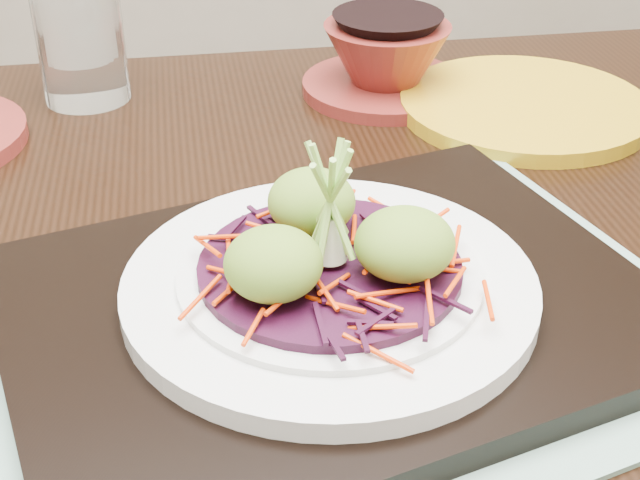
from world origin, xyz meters
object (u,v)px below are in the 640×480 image
object	(u,v)px
white_plate	(330,284)
water_glass	(81,41)
serving_tray	(329,307)
dining_table	(279,380)
yellow_plate	(524,106)
terracotta_bowl_set	(386,63)

from	to	relation	value
white_plate	water_glass	xyz separation A→B (m)	(-0.11, 0.37, 0.03)
serving_tray	white_plate	size ratio (longest dim) A/B	1.54
serving_tray	dining_table	bearing A→B (deg)	94.15
serving_tray	yellow_plate	world-z (taller)	serving_tray
terracotta_bowl_set	yellow_plate	size ratio (longest dim) A/B	0.84
dining_table	terracotta_bowl_set	size ratio (longest dim) A/B	7.00
water_glass	yellow_plate	bearing A→B (deg)	-20.41
water_glass	terracotta_bowl_set	size ratio (longest dim) A/B	0.60
serving_tray	water_glass	world-z (taller)	water_glass
dining_table	white_plate	xyz separation A→B (m)	(0.02, -0.07, 0.12)
serving_tray	terracotta_bowl_set	size ratio (longest dim) A/B	2.01
serving_tray	white_plate	world-z (taller)	white_plate
water_glass	yellow_plate	size ratio (longest dim) A/B	0.50
terracotta_bowl_set	yellow_plate	xyz separation A→B (m)	(0.10, -0.08, -0.02)
serving_tray	terracotta_bowl_set	xyz separation A→B (m)	(0.14, 0.32, 0.02)
dining_table	yellow_plate	xyz separation A→B (m)	(0.26, 0.17, 0.10)
terracotta_bowl_set	yellow_plate	distance (m)	0.13
serving_tray	water_glass	xyz separation A→B (m)	(-0.11, 0.37, 0.04)
yellow_plate	water_glass	bearing A→B (deg)	159.59
serving_tray	terracotta_bowl_set	world-z (taller)	terracotta_bowl_set
water_glass	terracotta_bowl_set	bearing A→B (deg)	-12.69
dining_table	serving_tray	world-z (taller)	serving_tray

